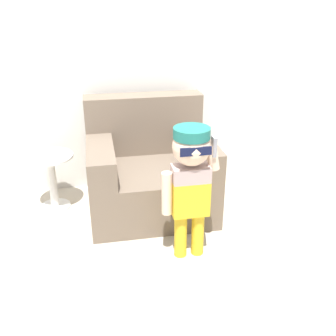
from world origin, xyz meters
name	(u,v)px	position (x,y,z in m)	size (l,w,h in m)	color
ground_plane	(166,220)	(0.00, 0.00, 0.00)	(10.00, 10.00, 0.00)	#BCB29E
wall_back	(149,47)	(0.00, 0.79, 1.30)	(10.00, 0.05, 2.60)	silver
armchair	(149,171)	(-0.10, 0.27, 0.34)	(1.02, 0.90, 0.94)	#6B5B4C
person_child	(190,174)	(0.08, -0.49, 0.64)	(0.40, 0.30, 0.97)	gold
side_table	(52,177)	(-0.92, 0.40, 0.30)	(0.40, 0.40, 0.50)	white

